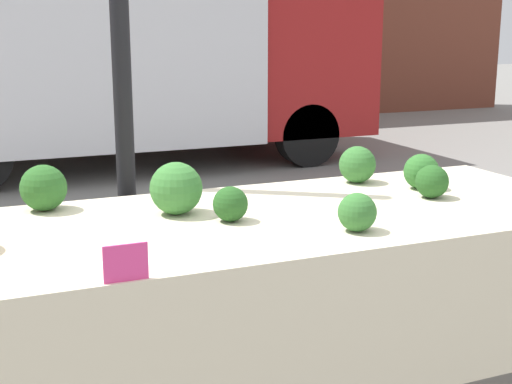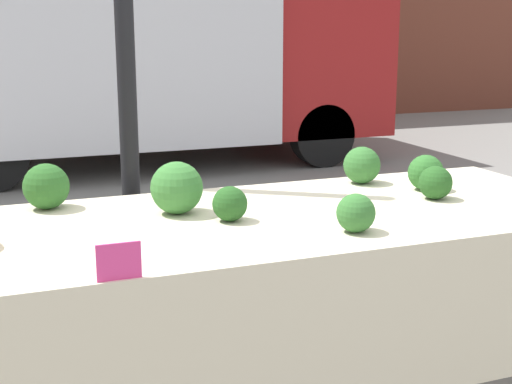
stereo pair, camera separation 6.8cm
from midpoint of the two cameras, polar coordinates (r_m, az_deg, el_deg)
The scene contains 11 objects.
tent_pole at distance 2.69m, azimuth -11.41°, elevation 9.45°, with size 0.07×0.07×2.47m.
parked_truck at distance 7.55m, azimuth -11.65°, elevation 11.65°, with size 4.74×2.26×2.35m.
market_table at distance 2.24m, azimuth -0.21°, elevation -4.55°, with size 2.37×0.88×0.80m.
broccoli_head_0 at distance 2.44m, azimuth -17.40°, elevation 0.32°, with size 0.15×0.15×0.15m.
broccoli_head_2 at distance 2.30m, azimuth -7.25°, elevation 0.29°, with size 0.17×0.17×0.17m.
broccoli_head_3 at distance 2.21m, azimuth -2.94°, elevation -0.97°, with size 0.11×0.11×0.11m.
broccoli_head_5 at distance 2.78m, azimuth 7.42°, elevation 2.19°, with size 0.14×0.14×0.14m.
broccoli_head_6 at distance 2.71m, azimuth 12.39°, elevation 1.61°, with size 0.13×0.13×0.13m.
broccoli_head_7 at distance 2.57m, azimuth 13.17°, elevation 0.82°, with size 0.12×0.12×0.12m.
broccoli_head_8 at distance 2.11m, azimuth 7.19°, elevation -1.62°, with size 0.12×0.12×0.12m.
price_sign at distance 1.73m, azimuth -11.49°, elevation -5.57°, with size 0.11×0.01×0.09m.
Camera 1 is at (-0.85, -2.02, 1.39)m, focal length 50.00 mm.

